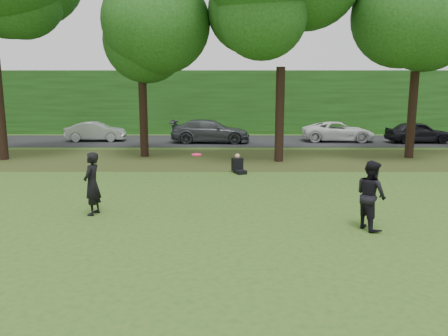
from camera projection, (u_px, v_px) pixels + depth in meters
The scene contains 9 objects.
ground at pixel (166, 251), 9.73m from camera, with size 120.00×120.00×0.00m, color #2E531A.
leaf_litter at pixel (200, 159), 22.52m from camera, with size 60.00×7.00×0.01m, color #473F19.
street at pixel (206, 141), 30.39m from camera, with size 70.00×7.00×0.02m, color black.
far_hedge at pixel (209, 102), 35.85m from camera, with size 70.00×3.00×5.00m, color #1E4313.
player_left at pixel (92, 184), 12.44m from camera, with size 0.66×0.43×1.81m, color black.
player_right at pixel (371, 195), 11.15m from camera, with size 0.87×0.68×1.79m, color black.
parked_cars at pixel (215, 131), 29.58m from camera, with size 34.66×3.16×1.53m.
frisbee at pixel (197, 155), 11.77m from camera, with size 0.37×0.37×0.04m.
seated_person at pixel (238, 166), 18.77m from camera, with size 0.67×0.83×0.83m.
Camera 1 is at (1.31, -9.24, 3.57)m, focal length 35.00 mm.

